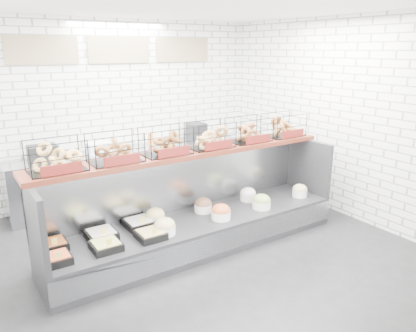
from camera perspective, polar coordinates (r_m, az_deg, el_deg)
ground at (r=5.28m, az=0.46°, el=-12.39°), size 5.50×5.50×0.00m
room_shell at (r=5.16m, az=-3.28°, el=11.00°), size 5.02×5.51×3.01m
display_case at (r=5.38m, az=-1.77°, el=-7.91°), size 4.00×0.90×1.20m
bagel_shelf at (r=5.20m, az=-2.69°, el=3.55°), size 4.10×0.50×0.40m
prep_counter at (r=7.09m, az=-10.58°, el=-0.93°), size 4.00×0.60×1.20m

